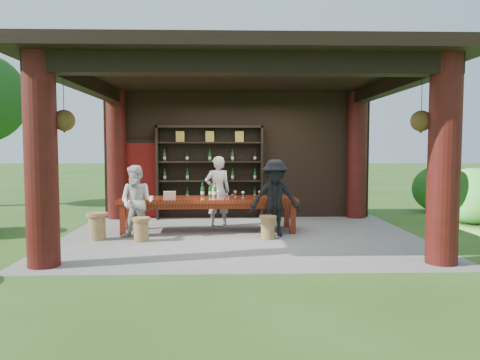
{
  "coord_description": "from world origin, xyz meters",
  "views": [
    {
      "loc": [
        -0.28,
        -9.69,
        1.86
      ],
      "look_at": [
        0.0,
        0.4,
        1.15
      ],
      "focal_mm": 35.0,
      "sensor_mm": 36.0,
      "label": 1
    }
  ],
  "objects_px": {
    "wine_shelf": "(210,172)",
    "host": "(218,191)",
    "napkin_basket": "(170,195)",
    "guest_man": "(275,198)",
    "stool_near_left": "(141,229)",
    "stool_near_right": "(268,227)",
    "tasting_table": "(209,203)",
    "stool_far_left": "(97,225)",
    "guest_woman": "(137,202)"
  },
  "relations": [
    {
      "from": "napkin_basket",
      "to": "guest_woman",
      "type": "bearing_deg",
      "value": -128.7
    },
    {
      "from": "guest_woman",
      "to": "napkin_basket",
      "type": "bearing_deg",
      "value": 63.27
    },
    {
      "from": "host",
      "to": "napkin_basket",
      "type": "height_order",
      "value": "host"
    },
    {
      "from": "wine_shelf",
      "to": "stool_near_left",
      "type": "relative_size",
      "value": 5.79
    },
    {
      "from": "host",
      "to": "guest_woman",
      "type": "bearing_deg",
      "value": 30.63
    },
    {
      "from": "stool_near_right",
      "to": "napkin_basket",
      "type": "distance_m",
      "value": 2.33
    },
    {
      "from": "host",
      "to": "napkin_basket",
      "type": "relative_size",
      "value": 6.34
    },
    {
      "from": "stool_far_left",
      "to": "guest_woman",
      "type": "distance_m",
      "value": 0.91
    },
    {
      "from": "stool_near_left",
      "to": "guest_man",
      "type": "bearing_deg",
      "value": 10.12
    },
    {
      "from": "stool_near_left",
      "to": "guest_woman",
      "type": "xyz_separation_m",
      "value": [
        -0.14,
        0.32,
        0.5
      ]
    },
    {
      "from": "napkin_basket",
      "to": "guest_man",
      "type": "bearing_deg",
      "value": -13.9
    },
    {
      "from": "guest_man",
      "to": "stool_near_left",
      "type": "bearing_deg",
      "value": -170.83
    },
    {
      "from": "stool_near_right",
      "to": "guest_man",
      "type": "distance_m",
      "value": 0.66
    },
    {
      "from": "tasting_table",
      "to": "stool_near_left",
      "type": "distance_m",
      "value": 1.71
    },
    {
      "from": "napkin_basket",
      "to": "stool_near_right",
      "type": "bearing_deg",
      "value": -22.46
    },
    {
      "from": "stool_near_left",
      "to": "guest_woman",
      "type": "height_order",
      "value": "guest_woman"
    },
    {
      "from": "stool_near_left",
      "to": "stool_near_right",
      "type": "height_order",
      "value": "stool_near_left"
    },
    {
      "from": "stool_far_left",
      "to": "napkin_basket",
      "type": "bearing_deg",
      "value": 32.61
    },
    {
      "from": "wine_shelf",
      "to": "stool_near_left",
      "type": "height_order",
      "value": "wine_shelf"
    },
    {
      "from": "wine_shelf",
      "to": "napkin_basket",
      "type": "xyz_separation_m",
      "value": [
        -0.81,
        -1.91,
        -0.39
      ]
    },
    {
      "from": "wine_shelf",
      "to": "host",
      "type": "relative_size",
      "value": 1.66
    },
    {
      "from": "host",
      "to": "guest_woman",
      "type": "relative_size",
      "value": 1.1
    },
    {
      "from": "tasting_table",
      "to": "stool_near_left",
      "type": "xyz_separation_m",
      "value": [
        -1.29,
        -1.06,
        -0.39
      ]
    },
    {
      "from": "stool_near_left",
      "to": "host",
      "type": "distance_m",
      "value": 2.4
    },
    {
      "from": "stool_near_right",
      "to": "host",
      "type": "bearing_deg",
      "value": 122.86
    },
    {
      "from": "stool_far_left",
      "to": "napkin_basket",
      "type": "relative_size",
      "value": 2.11
    },
    {
      "from": "tasting_table",
      "to": "guest_man",
      "type": "height_order",
      "value": "guest_man"
    },
    {
      "from": "stool_far_left",
      "to": "host",
      "type": "distance_m",
      "value": 2.94
    },
    {
      "from": "wine_shelf",
      "to": "stool_near_right",
      "type": "bearing_deg",
      "value": -65.35
    },
    {
      "from": "tasting_table",
      "to": "stool_near_right",
      "type": "height_order",
      "value": "tasting_table"
    },
    {
      "from": "wine_shelf",
      "to": "stool_far_left",
      "type": "xyz_separation_m",
      "value": [
        -2.16,
        -2.77,
        -0.92
      ]
    },
    {
      "from": "tasting_table",
      "to": "guest_woman",
      "type": "distance_m",
      "value": 1.61
    },
    {
      "from": "host",
      "to": "napkin_basket",
      "type": "distance_m",
      "value": 1.29
    },
    {
      "from": "stool_near_left",
      "to": "napkin_basket",
      "type": "distance_m",
      "value": 1.27
    },
    {
      "from": "host",
      "to": "guest_woman",
      "type": "height_order",
      "value": "host"
    },
    {
      "from": "stool_near_left",
      "to": "guest_man",
      "type": "relative_size",
      "value": 0.3
    },
    {
      "from": "host",
      "to": "guest_man",
      "type": "relative_size",
      "value": 1.03
    },
    {
      "from": "stool_far_left",
      "to": "guest_man",
      "type": "distance_m",
      "value": 3.66
    },
    {
      "from": "stool_far_left",
      "to": "guest_woman",
      "type": "bearing_deg",
      "value": 10.6
    },
    {
      "from": "tasting_table",
      "to": "stool_far_left",
      "type": "height_order",
      "value": "tasting_table"
    },
    {
      "from": "guest_man",
      "to": "tasting_table",
      "type": "bearing_deg",
      "value": 156.85
    },
    {
      "from": "wine_shelf",
      "to": "tasting_table",
      "type": "bearing_deg",
      "value": -88.77
    },
    {
      "from": "stool_near_left",
      "to": "guest_woman",
      "type": "distance_m",
      "value": 0.61
    },
    {
      "from": "tasting_table",
      "to": "stool_near_right",
      "type": "distance_m",
      "value": 1.56
    },
    {
      "from": "stool_near_left",
      "to": "stool_far_left",
      "type": "xyz_separation_m",
      "value": [
        -0.91,
        0.18,
        0.04
      ]
    },
    {
      "from": "wine_shelf",
      "to": "host",
      "type": "xyz_separation_m",
      "value": [
        0.22,
        -1.15,
        -0.39
      ]
    },
    {
      "from": "host",
      "to": "napkin_basket",
      "type": "bearing_deg",
      "value": 24.35
    },
    {
      "from": "stool_near_right",
      "to": "guest_man",
      "type": "relative_size",
      "value": 0.29
    },
    {
      "from": "wine_shelf",
      "to": "stool_far_left",
      "type": "bearing_deg",
      "value": -127.96
    },
    {
      "from": "tasting_table",
      "to": "stool_near_left",
      "type": "bearing_deg",
      "value": -140.75
    }
  ]
}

